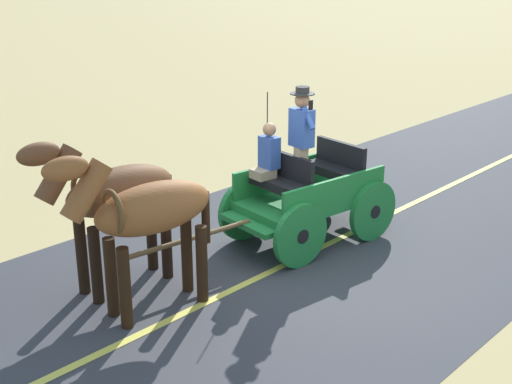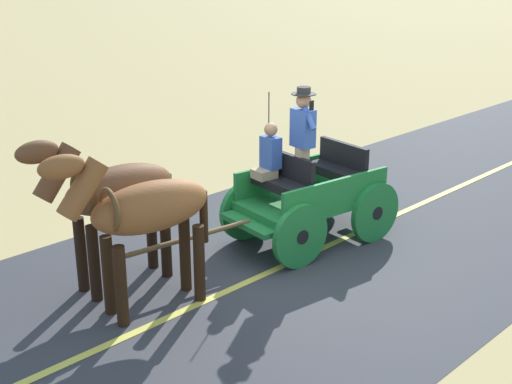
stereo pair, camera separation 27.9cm
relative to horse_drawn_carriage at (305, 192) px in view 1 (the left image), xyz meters
name	(u,v)px [view 1 (the left image)]	position (x,y,z in m)	size (l,w,h in m)	color
ground_plane	(286,265)	(-0.38, 0.87, -0.82)	(200.00, 200.00, 0.00)	tan
road_surface	(286,264)	(-0.38, 0.87, -0.81)	(6.16, 160.00, 0.01)	#38383D
road_centre_stripe	(286,264)	(-0.38, 0.87, -0.81)	(0.12, 160.00, 0.00)	#DBCC4C
horse_drawn_carriage	(305,192)	(0.00, 0.00, 0.00)	(1.71, 4.51, 2.50)	#1E7233
horse_near_side	(146,213)	(-0.01, 3.06, 0.51)	(0.80, 2.15, 2.21)	brown
horse_off_side	(114,196)	(0.80, 2.95, 0.51)	(0.68, 2.14, 2.21)	brown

